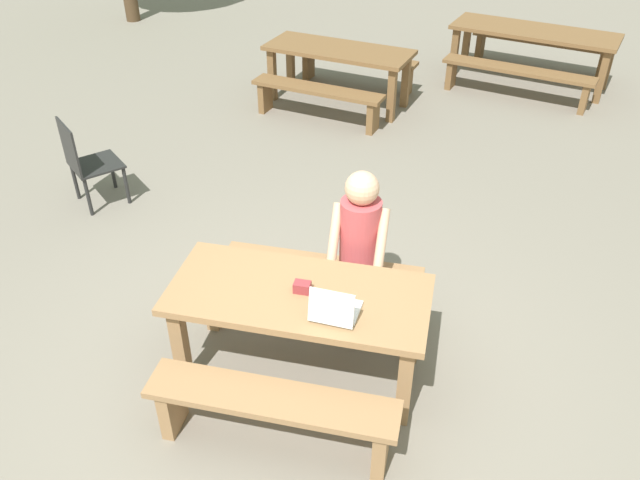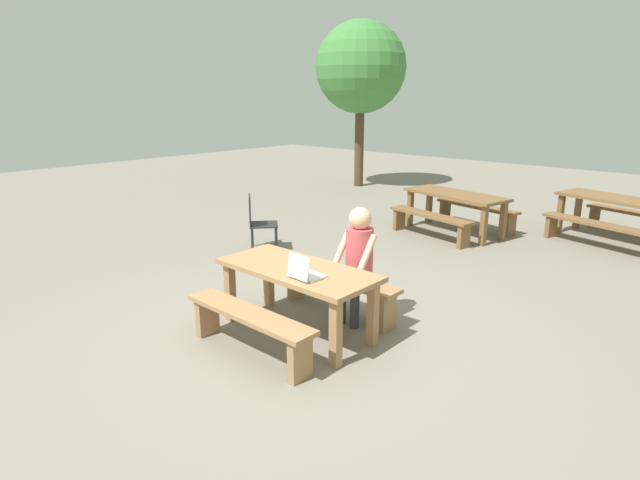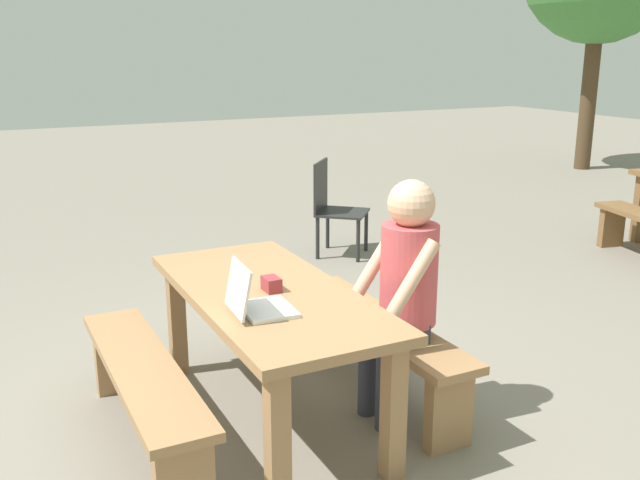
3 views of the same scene
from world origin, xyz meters
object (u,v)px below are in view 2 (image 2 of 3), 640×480
laptop (305,272)px  person_seated (357,256)px  picnic_table_rear (628,206)px  tree_left (361,68)px  picnic_table_front (297,278)px  plastic_chair (258,221)px  picnic_table_mid (455,199)px  small_pouch (299,264)px

laptop → person_seated: bearing=-86.6°
laptop → picnic_table_rear: 6.37m
tree_left → picnic_table_rear: bearing=-12.7°
picnic_table_front → picnic_table_rear: 6.27m
person_seated → picnic_table_rear: (1.44, 5.41, -0.11)m
picnic_table_front → picnic_table_rear: picnic_table_rear is taller
plastic_chair → picnic_table_rear: (4.27, 4.31, 0.17)m
plastic_chair → tree_left: (-2.49, 5.83, 2.60)m
picnic_table_rear → tree_left: 7.34m
picnic_table_mid → picnic_table_rear: picnic_table_rear is taller
person_seated → picnic_table_mid: bearing=103.6°
person_seated → picnic_table_mid: person_seated is taller
laptop → picnic_table_mid: 5.01m
picnic_table_rear → tree_left: bearing=-177.4°
picnic_table_front → tree_left: (-5.03, 7.55, 2.47)m
plastic_chair → picnic_table_mid: (1.84, 3.01, 0.15)m
small_pouch → tree_left: (-5.05, 7.54, 2.32)m
picnic_table_front → small_pouch: (0.02, 0.01, 0.15)m
small_pouch → picnic_table_front: bearing=-159.0°
tree_left → small_pouch: bearing=-56.2°
small_pouch → picnic_table_mid: bearing=98.8°
person_seated → tree_left: 9.03m
laptop → picnic_table_rear: size_ratio=0.13×
small_pouch → plastic_chair: plastic_chair is taller
person_seated → plastic_chair: bearing=158.8°
picnic_table_front → picnic_table_mid: picnic_table_mid is taller
picnic_table_mid → plastic_chair: bearing=-109.2°
small_pouch → plastic_chair: 3.10m
picnic_table_rear → picnic_table_front: bearing=-90.6°
small_pouch → plastic_chair: (-2.57, 1.71, -0.29)m
picnic_table_rear → plastic_chair: bearing=-119.4°
small_pouch → picnic_table_mid: size_ratio=0.05×
picnic_table_mid → tree_left: 5.71m
plastic_chair → picnic_table_front: bearing=-172.6°
person_seated → plastic_chair: 3.05m
person_seated → tree_left: tree_left is taller
small_pouch → picnic_table_rear: 6.25m
picnic_table_mid → picnic_table_rear: (2.43, 1.29, 0.03)m
picnic_table_mid → tree_left: (-4.32, 2.81, 2.46)m
picnic_table_front → tree_left: 9.40m
laptop → picnic_table_rear: laptop is taller
person_seated → picnic_table_mid: 4.23m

